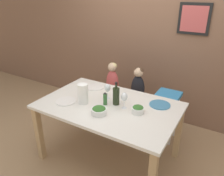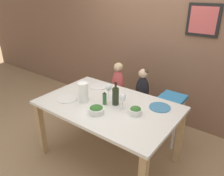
% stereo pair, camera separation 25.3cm
% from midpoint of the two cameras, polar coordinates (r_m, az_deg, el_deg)
% --- Properties ---
extents(ground_plane, '(14.00, 14.00, 0.00)m').
position_cam_midpoint_polar(ground_plane, '(3.01, -3.31, -17.44)').
color(ground_plane, '#9E7A56').
extents(wall_back, '(10.00, 0.09, 2.70)m').
position_cam_midpoint_polar(wall_back, '(3.49, 8.75, 13.31)').
color(wall_back, brown).
rests_on(wall_back, ground_plane).
extents(dining_table, '(1.61, 1.02, 0.78)m').
position_cam_midpoint_polar(dining_table, '(2.61, -3.66, -6.20)').
color(dining_table, silver).
rests_on(dining_table, ground_plane).
extents(chair_far_left, '(0.37, 0.39, 0.48)m').
position_cam_midpoint_polar(chair_far_left, '(3.49, -1.98, -3.08)').
color(chair_far_left, silver).
rests_on(chair_far_left, ground_plane).
extents(chair_far_center, '(0.37, 0.39, 0.48)m').
position_cam_midpoint_polar(chair_far_center, '(3.30, 4.32, -4.81)').
color(chair_far_center, silver).
rests_on(chair_far_center, ground_plane).
extents(chair_right_highchair, '(0.32, 0.33, 0.72)m').
position_cam_midpoint_polar(chair_right_highchair, '(3.09, 11.96, -4.35)').
color(chair_right_highchair, silver).
rests_on(chair_right_highchair, ground_plane).
extents(person_child_left, '(0.20, 0.14, 0.53)m').
position_cam_midpoint_polar(person_child_left, '(3.34, -2.06, 2.31)').
color(person_child_left, '#C64C4C').
rests_on(person_child_left, chair_far_left).
extents(person_child_center, '(0.20, 0.14, 0.53)m').
position_cam_midpoint_polar(person_child_center, '(3.15, 4.52, 0.81)').
color(person_child_center, black).
rests_on(person_child_center, chair_far_center).
extents(wine_bottle, '(0.08, 0.08, 0.28)m').
position_cam_midpoint_polar(wine_bottle, '(2.51, -1.80, -2.09)').
color(wine_bottle, '#232D19').
rests_on(wine_bottle, dining_table).
extents(paper_towel_roll, '(0.12, 0.12, 0.24)m').
position_cam_midpoint_polar(paper_towel_roll, '(2.57, -10.42, -1.56)').
color(paper_towel_roll, white).
rests_on(paper_towel_roll, dining_table).
extents(wine_glass_near, '(0.07, 0.07, 0.19)m').
position_cam_midpoint_polar(wine_glass_near, '(2.41, 0.23, -2.48)').
color(wine_glass_near, white).
rests_on(wine_glass_near, dining_table).
extents(wine_glass_far, '(0.07, 0.07, 0.19)m').
position_cam_midpoint_polar(wine_glass_far, '(2.64, -3.92, -0.10)').
color(wine_glass_far, white).
rests_on(wine_glass_far, dining_table).
extents(salad_bowl_large, '(0.17, 0.17, 0.09)m').
position_cam_midpoint_polar(salad_bowl_large, '(2.36, -6.50, -5.92)').
color(salad_bowl_large, white).
rests_on(salad_bowl_large, dining_table).
extents(salad_bowl_small, '(0.14, 0.14, 0.09)m').
position_cam_midpoint_polar(salad_bowl_small, '(2.37, 3.79, -5.62)').
color(salad_bowl_small, white).
rests_on(salad_bowl_small, dining_table).
extents(dinner_plate_front_left, '(0.24, 0.24, 0.01)m').
position_cam_midpoint_polar(dinner_plate_front_left, '(2.69, -14.60, -3.43)').
color(dinner_plate_front_left, silver).
rests_on(dinner_plate_front_left, dining_table).
extents(dinner_plate_back_left, '(0.24, 0.24, 0.01)m').
position_cam_midpoint_polar(dinner_plate_back_left, '(3.00, -6.82, 0.21)').
color(dinner_plate_back_left, silver).
rests_on(dinner_plate_back_left, dining_table).
extents(dinner_plate_back_right, '(0.24, 0.24, 0.01)m').
position_cam_midpoint_polar(dinner_plate_back_right, '(2.57, 9.65, -4.39)').
color(dinner_plate_back_right, teal).
rests_on(dinner_plate_back_right, dining_table).
extents(condiment_bottle_hot_sauce, '(0.05, 0.05, 0.16)m').
position_cam_midpoint_polar(condiment_bottle_hot_sauce, '(2.52, -4.68, -2.85)').
color(condiment_bottle_hot_sauce, '#336633').
rests_on(condiment_bottle_hot_sauce, dining_table).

